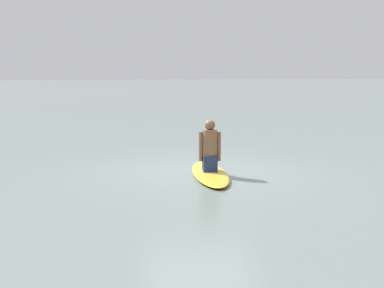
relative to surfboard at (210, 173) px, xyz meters
name	(u,v)px	position (x,y,z in m)	size (l,w,h in m)	color
ground_plane	(200,170)	(0.06, -0.56, -0.05)	(400.00, 400.00, 0.00)	slate
surfboard	(210,173)	(0.00, 0.00, 0.00)	(2.69, 0.70, 0.10)	gold
person_paddler	(210,148)	(0.00, 0.00, 0.53)	(0.47, 0.39, 1.06)	navy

